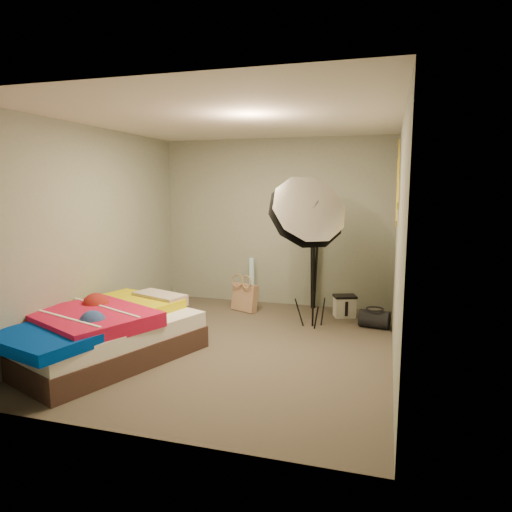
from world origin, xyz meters
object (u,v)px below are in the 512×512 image
at_px(wrapping_roll, 252,281).
at_px(camera_case, 345,307).
at_px(tote_bag, 245,297).
at_px(duffel_bag, 374,319).
at_px(bed, 102,333).
at_px(photo_umbrella, 306,215).
at_px(camera_tripod, 314,254).

bearing_deg(wrapping_roll, camera_case, -10.89).
relative_size(tote_bag, duffel_bag, 1.06).
relative_size(wrapping_roll, bed, 0.31).
relative_size(bed, photo_umbrella, 1.13).
xyz_separation_m(bed, camera_tripod, (1.81, 2.60, 0.54)).
distance_m(bed, camera_tripod, 3.22).
distance_m(camera_case, duffel_bag, 0.58).
distance_m(wrapping_roll, camera_tripod, 1.04).
height_order(camera_case, bed, bed).
bearing_deg(bed, camera_tripod, 55.15).
xyz_separation_m(wrapping_roll, bed, (-0.88, -2.55, -0.09)).
distance_m(tote_bag, bed, 2.36).
bearing_deg(photo_umbrella, duffel_bag, 21.52).
height_order(camera_case, duffel_bag, camera_case).
bearing_deg(wrapping_roll, duffel_bag, -20.08).
xyz_separation_m(bed, photo_umbrella, (1.87, 1.54, 1.18)).
distance_m(duffel_bag, bed, 3.31).
distance_m(tote_bag, wrapping_roll, 0.40).
relative_size(tote_bag, camera_case, 1.41).
relative_size(bed, camera_tripod, 1.62).
xyz_separation_m(photo_umbrella, camera_tripod, (-0.06, 1.07, -0.64)).
relative_size(wrapping_roll, duffel_bag, 1.94).
relative_size(photo_umbrella, camera_tripod, 1.43).
bearing_deg(bed, wrapping_roll, 70.87).
bearing_deg(duffel_bag, photo_umbrella, -148.09).
xyz_separation_m(tote_bag, camera_case, (1.43, 0.09, -0.06)).
bearing_deg(bed, tote_bag, 67.97).
xyz_separation_m(wrapping_roll, camera_tripod, (0.93, 0.06, 0.45)).
distance_m(photo_umbrella, camera_tripod, 1.25).
bearing_deg(bed, camera_case, 44.51).
bearing_deg(duffel_bag, wrapping_roll, 170.31).
height_order(wrapping_roll, duffel_bag, wrapping_roll).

